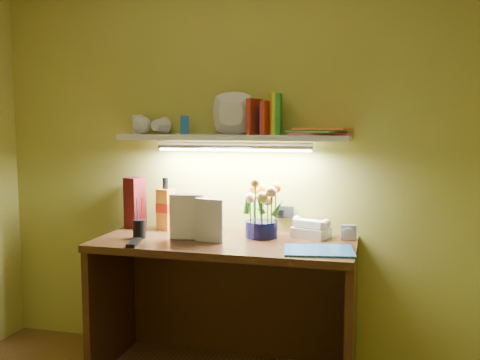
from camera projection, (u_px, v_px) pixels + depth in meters
The scene contains 13 objects.
desk at pixel (224, 308), 2.92m from camera, with size 1.40×0.60×0.75m, color black.
flower_bouquet at pixel (262, 209), 2.94m from camera, with size 0.20×0.20×0.32m, color #0A0B35, non-canonical shape.
telephone at pixel (311, 227), 2.95m from camera, with size 0.19×0.14×0.11m, color white, non-canonical shape.
desk_clock at pixel (349, 232), 2.89m from camera, with size 0.08×0.04×0.08m, color silver.
whisky_bottle at pixel (166, 204), 3.15m from camera, with size 0.08×0.08×0.31m, color #C46E1A, non-canonical shape.
whisky_box at pixel (135, 203), 3.22m from camera, with size 0.10×0.10×0.30m, color #581014.
pen_cup at pixel (139, 223), 2.93m from camera, with size 0.07×0.07×0.17m, color black.
art_card at pixel (196, 215), 3.11m from camera, with size 0.20×0.04×0.20m, color white, non-canonical shape.
tv_remote at pixel (134, 243), 2.78m from camera, with size 0.05×0.16×0.02m, color black.
blue_folder at pixel (319, 250), 2.63m from camera, with size 0.34×0.25×0.01m, color #2363B0.
desk_book_a at pixel (169, 217), 2.89m from camera, with size 0.18×0.02×0.25m, color beige.
desk_book_b at pixel (195, 219), 2.86m from camera, with size 0.17×0.02×0.23m, color silver.
wall_shelf at pixel (237, 131), 2.99m from camera, with size 1.31×0.31×0.26m.
Camera 1 is at (0.79, -1.52, 1.38)m, focal length 40.00 mm.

